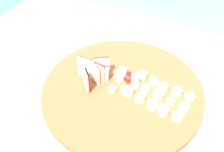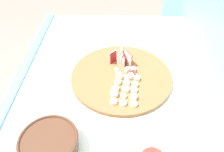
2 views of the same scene
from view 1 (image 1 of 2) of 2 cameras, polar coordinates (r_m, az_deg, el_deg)
The scene contains 5 objects.
tile_backsplash at distance 1.16m, azimuth 11.19°, elevation 2.67°, with size 2.40×0.04×1.46m, color #6BADC6.
cutting_board at distance 0.73m, azimuth 2.25°, elevation -3.20°, with size 0.43×0.43×0.02m, color brown.
apple_wedge_fan at distance 0.73m, azimuth -3.54°, elevation 0.96°, with size 0.09×0.11×0.06m.
apple_dice_pile at distance 0.74m, azimuth 2.71°, elevation -0.65°, with size 0.06×0.09×0.02m.
banana_slice_rows at distance 0.71m, azimuth 9.50°, elevation -4.01°, with size 0.18×0.12×0.02m.
Camera 1 is at (0.17, -0.42, 1.48)m, focal length 43.32 mm.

